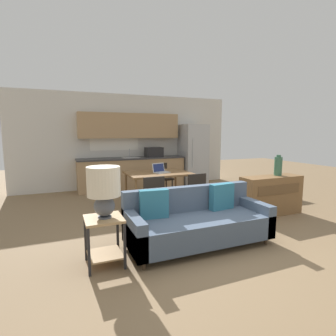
% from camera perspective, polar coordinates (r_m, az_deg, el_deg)
% --- Properties ---
extents(ground_plane, '(20.00, 20.00, 0.00)m').
position_cam_1_polar(ground_plane, '(3.88, 9.38, -16.88)').
color(ground_plane, '#7F6647').
extents(wall_back, '(6.40, 0.07, 2.70)m').
position_cam_1_polar(wall_back, '(7.85, -8.62, 5.80)').
color(wall_back, silver).
rests_on(wall_back, ground_plane).
extents(kitchen_counter, '(3.04, 0.65, 2.15)m').
position_cam_1_polar(kitchen_counter, '(7.59, -7.85, 1.89)').
color(kitchen_counter, tan).
rests_on(kitchen_counter, ground_plane).
extents(refrigerator, '(0.72, 0.78, 1.85)m').
position_cam_1_polar(refrigerator, '(8.16, 5.47, 2.91)').
color(refrigerator, '#B7BABC').
rests_on(refrigerator, ground_plane).
extents(dining_table, '(1.34, 0.96, 0.75)m').
position_cam_1_polar(dining_table, '(5.68, -2.20, -1.62)').
color(dining_table, brown).
rests_on(dining_table, ground_plane).
extents(couch, '(2.05, 0.80, 0.83)m').
position_cam_1_polar(couch, '(3.88, 6.19, -11.53)').
color(couch, '#3D2D1E').
rests_on(couch, ground_plane).
extents(side_table, '(0.45, 0.45, 0.60)m').
position_cam_1_polar(side_table, '(3.36, -13.73, -13.66)').
color(side_table, tan).
rests_on(side_table, ground_plane).
extents(table_lamp, '(0.39, 0.39, 0.62)m').
position_cam_1_polar(table_lamp, '(3.19, -13.80, -4.04)').
color(table_lamp, '#4C515B').
rests_on(table_lamp, side_table).
extents(credenza, '(1.26, 0.40, 0.76)m').
position_cam_1_polar(credenza, '(5.57, 21.49, -5.54)').
color(credenza, brown).
rests_on(credenza, ground_plane).
extents(vase, '(0.15, 0.15, 0.41)m').
position_cam_1_polar(vase, '(5.62, 22.86, 0.43)').
color(vase, '#336047').
rests_on(vase, credenza).
extents(dining_chair_near_left, '(0.44, 0.44, 0.83)m').
position_cam_1_polar(dining_chair_near_left, '(4.83, -3.61, -5.70)').
color(dining_chair_near_left, black).
rests_on(dining_chair_near_left, ground_plane).
extents(dining_chair_near_right, '(0.45, 0.45, 0.83)m').
position_cam_1_polar(dining_chair_near_right, '(5.17, 5.49, -4.84)').
color(dining_chair_near_right, black).
rests_on(dining_chair_near_right, ground_plane).
extents(dining_chair_far_right, '(0.45, 0.45, 0.83)m').
position_cam_1_polar(dining_chair_far_right, '(6.65, -1.29, -1.98)').
color(dining_chair_far_right, black).
rests_on(dining_chair_far_right, ground_plane).
extents(laptop, '(0.39, 0.35, 0.20)m').
position_cam_1_polar(laptop, '(5.65, -1.66, -0.50)').
color(laptop, '#B7BABC').
rests_on(laptop, dining_table).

